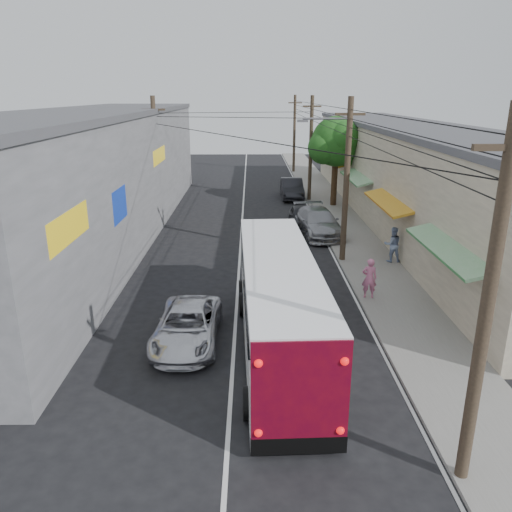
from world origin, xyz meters
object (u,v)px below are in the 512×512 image
Objects in this scene: coach_bus at (278,302)px; parked_car_far at (292,188)px; parked_car_mid at (301,217)px; pedestrian_near at (369,278)px; parked_suv at (318,222)px; pedestrian_far at (393,244)px; jeepney at (187,326)px.

coach_bus is 25.17m from parked_car_far.
pedestrian_near reaches higher than parked_car_mid.
pedestrian_far is at bearing -68.49° from parked_suv.
parked_car_far is 16.89m from pedestrian_far.
coach_bus is 5.60m from pedestrian_near.
pedestrian_near is at bearing 43.11° from coach_bus.
coach_bus is at bearing -4.52° from jeepney.
coach_bus is 10.54m from pedestrian_far.
parked_car_far is at bearing 85.81° from parked_suv.
parked_car_far reaches higher than parked_car_mid.
parked_car_far is 2.71× the size of pedestrian_far.
jeepney is 25.32m from parked_car_far.
parked_car_mid is (-0.80, 2.00, -0.13)m from parked_suv.
pedestrian_far is (2.20, 4.61, 0.04)m from pedestrian_near.
coach_bus reaches higher than pedestrian_far.
coach_bus reaches higher than parked_car_far.
parked_car_far reaches higher than parked_suv.
pedestrian_near is (1.49, -21.09, 0.17)m from parked_car_far.
coach_bus reaches higher than jeepney.
parked_suv is (3.12, 13.91, -0.83)m from coach_bus.
parked_suv is 2.16m from parked_car_mid.
pedestrian_near is 0.95× the size of pedestrian_far.
coach_bus is 3.22m from jeepney.
pedestrian_far is at bearing -108.44° from pedestrian_near.
parked_suv is at bearing 75.29° from coach_bus.
pedestrian_near is at bearing 64.31° from pedestrian_far.
parked_car_far is at bearing 91.09° from parked_car_mid.
pedestrian_far is (3.80, -7.36, 0.35)m from parked_car_mid.
pedestrian_near is 5.11m from pedestrian_far.
pedestrian_far is (3.00, -5.36, 0.22)m from parked_suv.
parked_suv reaches higher than jeepney.
jeepney is 14.93m from parked_suv.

